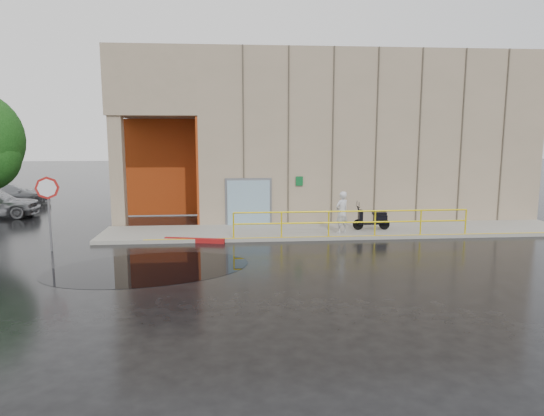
{
  "coord_description": "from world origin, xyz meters",
  "views": [
    {
      "loc": [
        -0.58,
        -15.63,
        4.28
      ],
      "look_at": [
        1.01,
        3.0,
        1.35
      ],
      "focal_mm": 32.0,
      "sensor_mm": 36.0,
      "label": 1
    }
  ],
  "objects_px": {
    "red_curb": "(194,240)",
    "car_c": "(8,195)",
    "scooter": "(372,213)",
    "stop_sign": "(48,197)",
    "person": "(342,212)"
  },
  "relations": [
    {
      "from": "red_curb",
      "to": "car_c",
      "type": "distance_m",
      "value": 15.75
    },
    {
      "from": "scooter",
      "to": "stop_sign",
      "type": "distance_m",
      "value": 12.75
    },
    {
      "from": "person",
      "to": "red_curb",
      "type": "bearing_deg",
      "value": -25.3
    },
    {
      "from": "car_c",
      "to": "stop_sign",
      "type": "bearing_deg",
      "value": -179.77
    },
    {
      "from": "red_curb",
      "to": "scooter",
      "type": "bearing_deg",
      "value": 9.03
    },
    {
      "from": "stop_sign",
      "to": "car_c",
      "type": "relative_size",
      "value": 0.6
    },
    {
      "from": "red_curb",
      "to": "stop_sign",
      "type": "bearing_deg",
      "value": -169.36
    },
    {
      "from": "scooter",
      "to": "stop_sign",
      "type": "relative_size",
      "value": 0.59
    },
    {
      "from": "scooter",
      "to": "car_c",
      "type": "xyz_separation_m",
      "value": [
        -19.02,
        9.48,
        -0.2
      ]
    },
    {
      "from": "car_c",
      "to": "scooter",
      "type": "bearing_deg",
      "value": -145.51
    },
    {
      "from": "red_curb",
      "to": "person",
      "type": "bearing_deg",
      "value": 5.88
    },
    {
      "from": "stop_sign",
      "to": "scooter",
      "type": "bearing_deg",
      "value": 11.73
    },
    {
      "from": "scooter",
      "to": "stop_sign",
      "type": "height_order",
      "value": "stop_sign"
    },
    {
      "from": "person",
      "to": "scooter",
      "type": "bearing_deg",
      "value": 170.2
    },
    {
      "from": "scooter",
      "to": "red_curb",
      "type": "distance_m",
      "value": 7.57
    }
  ]
}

